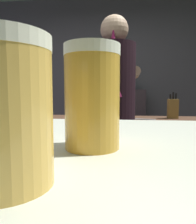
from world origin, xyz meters
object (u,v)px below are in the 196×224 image
object	(u,v)px
knife_block	(173,108)
pint_glass_near	(92,97)
bartender	(114,109)
chefs_knife	(143,119)
pint_glass_far	(5,112)
bottle_olive_oil	(121,83)
bottle_vinegar	(104,85)
mixing_bowl	(76,117)
bottle_soy	(132,83)

from	to	relation	value
knife_block	pint_glass_near	distance (m)	2.02
bartender	chefs_knife	xyz separation A→B (m)	(0.28, 0.41, -0.13)
bartender	chefs_knife	distance (m)	0.51
pint_glass_far	bottle_olive_oil	distance (m)	3.18
bartender	bottle_olive_oil	world-z (taller)	bartender
knife_block	pint_glass_far	bearing A→B (deg)	-107.28
bottle_vinegar	bottle_olive_oil	world-z (taller)	bottle_olive_oil
mixing_bowl	knife_block	bearing A→B (deg)	12.00
chefs_knife	bottle_soy	world-z (taller)	bottle_soy
chefs_knife	pint_glass_far	bearing A→B (deg)	-83.52
mixing_bowl	bottle_vinegar	size ratio (longest dim) A/B	1.14
pint_glass_far	mixing_bowl	bearing A→B (deg)	100.22
bottle_vinegar	bottle_olive_oil	xyz separation A→B (m)	(0.27, -0.02, 0.03)
pint_glass_near	bottle_olive_oil	size ratio (longest dim) A/B	0.60
chefs_knife	bottle_olive_oil	world-z (taller)	bottle_olive_oil
bartender	bottle_soy	size ratio (longest dim) A/B	6.99
pint_glass_far	chefs_knife	bearing A→B (deg)	80.32
knife_block	pint_glass_far	xyz separation A→B (m)	(-0.64, -2.07, 0.15)
mixing_bowl	pint_glass_far	size ratio (longest dim) A/B	1.60
bottle_vinegar	chefs_knife	bearing A→B (deg)	-69.01
bottle_vinegar	bottle_soy	xyz separation A→B (m)	(0.44, 0.03, 0.03)
chefs_knife	knife_block	bearing A→B (deg)	40.00
bartender	bottle_vinegar	world-z (taller)	bartender
bartender	pint_glass_near	bearing A→B (deg)	-176.90
bartender	pint_glass_far	xyz separation A→B (m)	(-0.05, -1.52, 0.12)
mixing_bowl	bottle_soy	xyz separation A→B (m)	(0.61, 1.36, 0.38)
knife_block	bottle_vinegar	size ratio (longest dim) A/B	1.47
bartender	knife_block	bearing A→B (deg)	-44.78
chefs_knife	bottle_olive_oil	size ratio (longest dim) A/B	0.95
bottle_vinegar	mixing_bowl	bearing A→B (deg)	-97.54
pint_glass_near	bottle_vinegar	size ratio (longest dim) A/B	0.82
bartender	chefs_knife	world-z (taller)	bartender
bottle_olive_oil	pint_glass_far	bearing A→B (deg)	-91.99
bartender	bottle_soy	distance (m)	1.74
bartender	mixing_bowl	xyz separation A→B (m)	(-0.38, 0.34, -0.11)
chefs_knife	mixing_bowl	bearing A→B (deg)	-157.91
chefs_knife	pint_glass_far	xyz separation A→B (m)	(-0.33, -1.93, 0.25)
bartender	knife_block	size ratio (longest dim) A/B	6.46
bottle_olive_oil	mixing_bowl	bearing A→B (deg)	-108.72
knife_block	mixing_bowl	world-z (taller)	knife_block
mixing_bowl	pint_glass_far	xyz separation A→B (m)	(0.34, -1.86, 0.22)
mixing_bowl	bottle_soy	world-z (taller)	bottle_soy
pint_glass_far	bottle_soy	distance (m)	3.24
mixing_bowl	bottle_soy	distance (m)	1.54
chefs_knife	pint_glass_far	world-z (taller)	pint_glass_far
chefs_knife	bottle_soy	size ratio (longest dim) A/B	0.96
mixing_bowl	chefs_knife	xyz separation A→B (m)	(0.66, 0.07, -0.02)
bottle_vinegar	bottle_soy	bearing A→B (deg)	3.34
knife_block	chefs_knife	size ratio (longest dim) A/B	1.13
knife_block	chefs_knife	distance (m)	0.36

